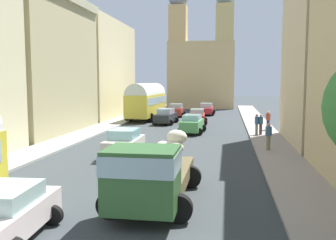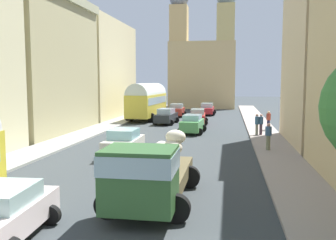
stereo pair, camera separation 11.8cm
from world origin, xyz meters
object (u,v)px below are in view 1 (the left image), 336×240
at_px(parked_bus_1, 146,100).
at_px(car_6, 176,110).
at_px(pedestrian_1, 269,136).
at_px(car_5, 166,116).
at_px(pedestrian_2, 257,123).
at_px(car_4, 124,143).
at_px(pedestrian_4, 261,124).
at_px(car_2, 206,109).
at_px(car_1, 197,117).
at_px(cargo_truck_0, 152,172).
at_px(pedestrian_0, 268,120).
at_px(car_0, 192,124).
at_px(car_3, 5,213).
at_px(pedestrian_3, 268,120).

distance_m(parked_bus_1, car_6, 5.19).
bearing_deg(pedestrian_1, parked_bus_1, 123.00).
relative_size(car_5, pedestrian_2, 2.36).
xyz_separation_m(car_4, pedestrian_4, (8.49, 9.35, 0.22)).
height_order(car_2, pedestrian_4, pedestrian_4).
bearing_deg(car_5, car_1, 4.72).
relative_size(cargo_truck_0, pedestrian_0, 3.59).
height_order(car_0, pedestrian_2, pedestrian_2).
relative_size(car_3, car_5, 0.91).
xyz_separation_m(car_2, car_4, (-3.19, -27.60, 0.03)).
relative_size(parked_bus_1, car_3, 2.32).
bearing_deg(pedestrian_2, car_3, -111.68).
relative_size(car_5, car_6, 1.10).
bearing_deg(car_0, parked_bus_1, 120.72).
bearing_deg(car_5, pedestrian_2, -41.29).
height_order(parked_bus_1, car_5, parked_bus_1).
bearing_deg(car_1, pedestrian_4, -53.66).
bearing_deg(pedestrian_3, parked_bus_1, 147.80).
bearing_deg(cargo_truck_0, car_5, 98.34).
xyz_separation_m(car_0, car_6, (-3.36, 14.49, 0.00)).
height_order(car_2, pedestrian_2, pedestrian_2).
height_order(car_0, car_3, car_0).
bearing_deg(car_3, car_2, 85.16).
bearing_deg(car_1, car_2, 88.15).
relative_size(car_6, pedestrian_2, 2.15).
bearing_deg(car_1, car_4, -99.51).
bearing_deg(car_2, car_4, -96.60).
bearing_deg(pedestrian_2, car_0, 169.15).
distance_m(car_2, pedestrian_4, 19.00).
bearing_deg(car_2, pedestrian_1, -78.14).
relative_size(car_2, pedestrian_1, 2.35).
bearing_deg(car_3, pedestrian_2, 68.32).
distance_m(car_0, car_5, 7.27).
relative_size(pedestrian_0, pedestrian_1, 1.00).
relative_size(car_4, pedestrian_2, 2.00).
bearing_deg(pedestrian_0, parked_bus_1, 146.67).
bearing_deg(cargo_truck_0, car_0, 91.15).
distance_m(car_4, pedestrian_3, 15.81).
bearing_deg(car_4, car_0, 73.91).
bearing_deg(car_3, car_5, 90.44).
height_order(car_4, car_5, car_4).
distance_m(pedestrian_0, pedestrian_3, 0.34).
bearing_deg(cargo_truck_0, car_4, 111.84).
bearing_deg(car_6, parked_bus_1, -124.28).
bearing_deg(pedestrian_0, car_3, -111.61).
bearing_deg(car_6, car_1, -67.29).
relative_size(cargo_truck_0, car_0, 1.70).
xyz_separation_m(car_2, car_5, (-3.53, -10.84, 0.02)).
bearing_deg(car_5, cargo_truck_0, -81.66).
relative_size(pedestrian_1, pedestrian_4, 1.01).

